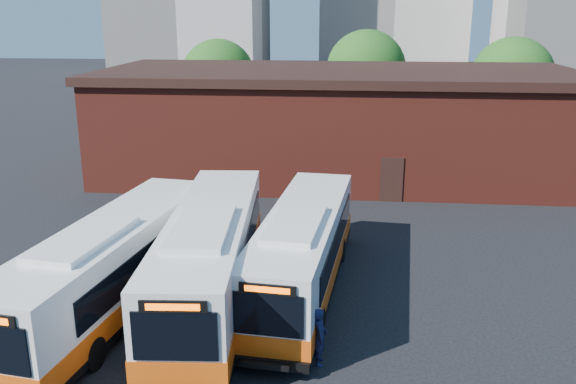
# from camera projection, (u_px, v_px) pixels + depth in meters

# --- Properties ---
(ground) EXTENTS (220.00, 220.00, 0.00)m
(ground) POSITION_uv_depth(u_px,v_px,m) (323.00, 329.00, 19.48)
(ground) COLOR black
(bus_west) EXTENTS (4.05, 12.23, 3.28)m
(bus_west) POSITION_uv_depth(u_px,v_px,m) (112.00, 271.00, 20.19)
(bus_west) COLOR white
(bus_west) RESTS_ON ground
(bus_midwest) EXTENTS (3.47, 12.59, 3.39)m
(bus_midwest) POSITION_uv_depth(u_px,v_px,m) (211.00, 261.00, 20.92)
(bus_midwest) COLOR white
(bus_midwest) RESTS_ON ground
(bus_mideast) EXTENTS (3.44, 11.70, 3.15)m
(bus_mideast) POSITION_uv_depth(u_px,v_px,m) (302.00, 254.00, 21.77)
(bus_mideast) COLOR white
(bus_mideast) RESTS_ON ground
(transit_worker) EXTENTS (0.45, 0.66, 1.73)m
(transit_worker) POSITION_uv_depth(u_px,v_px,m) (320.00, 336.00, 17.36)
(transit_worker) COLOR #131638
(transit_worker) RESTS_ON ground
(depot_building) EXTENTS (28.60, 12.60, 6.40)m
(depot_building) POSITION_uv_depth(u_px,v_px,m) (338.00, 121.00, 37.62)
(depot_building) COLOR maroon
(depot_building) RESTS_ON ground
(tree_west) EXTENTS (6.00, 6.00, 7.65)m
(tree_west) POSITION_uv_depth(u_px,v_px,m) (218.00, 76.00, 49.61)
(tree_west) COLOR #382314
(tree_west) RESTS_ON ground
(tree_mid) EXTENTS (6.56, 6.56, 8.36)m
(tree_mid) POSITION_uv_depth(u_px,v_px,m) (366.00, 70.00, 50.26)
(tree_mid) COLOR #382314
(tree_mid) RESTS_ON ground
(tree_east) EXTENTS (6.24, 6.24, 7.96)m
(tree_east) POSITION_uv_depth(u_px,v_px,m) (512.00, 78.00, 46.43)
(tree_east) COLOR #382314
(tree_east) RESTS_ON ground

